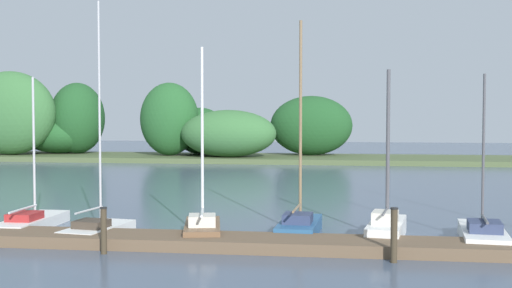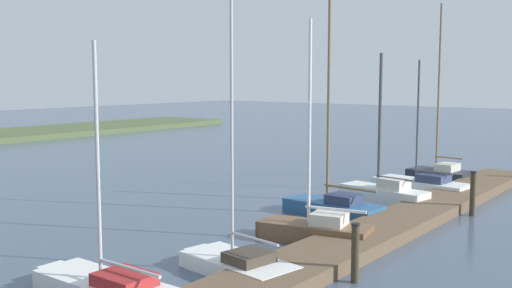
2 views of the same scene
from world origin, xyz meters
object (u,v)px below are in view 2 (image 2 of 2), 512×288
at_px(sailboat_3, 107,285).
at_px(sailboat_7, 382,192).
at_px(sailboat_9, 439,172).
at_px(mooring_piling_2, 355,253).
at_px(sailboat_8, 420,184).
at_px(sailboat_5, 313,228).
at_px(mooring_piling_3, 473,193).
at_px(sailboat_4, 236,261).
at_px(sailboat_6, 331,204).

relative_size(sailboat_3, sailboat_7, 0.98).
height_order(sailboat_9, mooring_piling_2, sailboat_9).
distance_m(sailboat_8, mooring_piling_2, 11.42).
distance_m(sailboat_5, mooring_piling_3, 6.34).
height_order(sailboat_3, mooring_piling_3, sailboat_3).
bearing_deg(sailboat_4, mooring_piling_3, -95.93).
height_order(sailboat_5, sailboat_7, sailboat_5).
height_order(sailboat_7, mooring_piling_3, sailboat_7).
height_order(sailboat_5, mooring_piling_3, sailboat_5).
bearing_deg(sailboat_9, sailboat_5, 99.11).
bearing_deg(sailboat_8, sailboat_7, 90.74).
bearing_deg(sailboat_4, mooring_piling_2, -146.64).
bearing_deg(sailboat_7, sailboat_8, -86.20).
bearing_deg(sailboat_7, mooring_piling_3, -171.16).
distance_m(sailboat_4, mooring_piling_2, 2.75).
distance_m(sailboat_5, sailboat_8, 8.71).
xyz_separation_m(sailboat_9, mooring_piling_2, (-13.98, -3.39, 0.29)).
xyz_separation_m(sailboat_3, sailboat_6, (9.29, 0.15, 0.10)).
relative_size(sailboat_4, sailboat_5, 1.25).
relative_size(sailboat_3, sailboat_5, 0.86).
xyz_separation_m(sailboat_3, sailboat_8, (14.97, -0.57, 0.04)).
bearing_deg(mooring_piling_3, mooring_piling_2, -179.74).
bearing_deg(sailboat_6, sailboat_8, -94.35).
xyz_separation_m(sailboat_4, mooring_piling_3, (9.25, -2.44, 0.45)).
relative_size(sailboat_3, sailboat_4, 0.69).
bearing_deg(sailboat_9, sailboat_7, 96.03).
height_order(sailboat_4, sailboat_6, sailboat_4).
bearing_deg(sailboat_7, sailboat_9, -80.05).
bearing_deg(sailboat_6, sailboat_7, -96.53).
bearing_deg(sailboat_8, sailboat_5, 98.98).
xyz_separation_m(mooring_piling_2, mooring_piling_3, (8.12, 0.04, 0.07)).
bearing_deg(sailboat_3, mooring_piling_2, -132.29).
bearing_deg(sailboat_9, sailboat_4, 98.38).
bearing_deg(sailboat_4, sailboat_6, -70.10).
distance_m(sailboat_4, sailboat_7, 9.28).
xyz_separation_m(sailboat_6, sailboat_9, (8.67, -0.35, 0.01)).
xyz_separation_m(sailboat_6, mooring_piling_3, (2.80, -3.70, 0.37)).
distance_m(sailboat_6, sailboat_7, 2.84).
bearing_deg(mooring_piling_2, sailboat_8, 15.35).
bearing_deg(sailboat_7, sailboat_5, 106.10).
bearing_deg(sailboat_6, sailboat_4, 103.88).
height_order(sailboat_6, mooring_piling_2, sailboat_6).
xyz_separation_m(sailboat_8, mooring_piling_3, (-2.89, -2.98, 0.44)).
relative_size(sailboat_5, mooring_piling_3, 4.11).
bearing_deg(sailboat_8, sailboat_3, 93.60).
relative_size(sailboat_4, sailboat_7, 1.41).
relative_size(sailboat_4, mooring_piling_3, 5.12).
relative_size(sailboat_4, mooring_piling_2, 5.68).
distance_m(sailboat_3, sailboat_7, 12.09).
xyz_separation_m(sailboat_4, mooring_piling_2, (1.13, -2.48, 0.37)).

